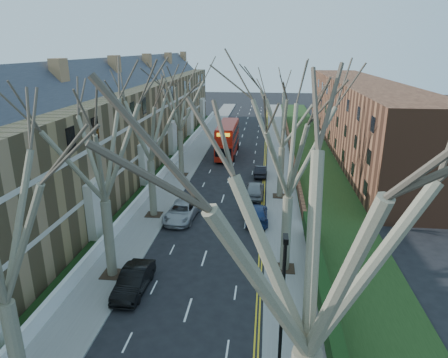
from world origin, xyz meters
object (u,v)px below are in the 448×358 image
(double_decker_bus, at_px, (227,140))
(car_left_mid, at_px, (134,281))
(lamp_post, at_px, (281,324))
(car_right_near, at_px, (257,214))

(double_decker_bus, xyz_separation_m, car_left_mid, (-2.43, -33.50, -1.41))
(lamp_post, distance_m, car_left_mid, 12.42)
(lamp_post, bearing_deg, double_decker_bus, 98.59)
(lamp_post, distance_m, double_decker_bus, 42.03)
(lamp_post, xyz_separation_m, car_left_mid, (-8.70, 7.99, -3.83))
(car_left_mid, bearing_deg, car_right_near, 58.33)
(car_left_mid, relative_size, car_right_near, 0.93)
(car_left_mid, height_order, car_right_near, car_left_mid)
(lamp_post, relative_size, double_decker_bus, 0.78)
(car_left_mid, distance_m, car_right_near, 13.51)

